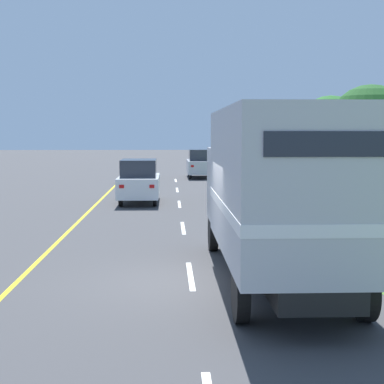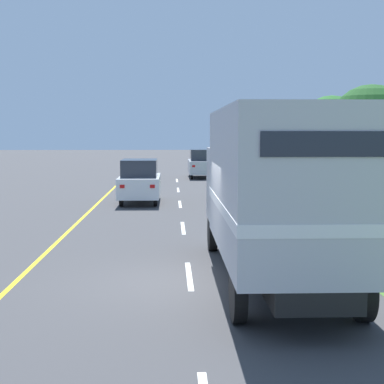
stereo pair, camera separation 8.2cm
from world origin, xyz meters
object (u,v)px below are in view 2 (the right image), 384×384
Objects in this scene: highway_sign at (361,170)px; roadside_tree_near at (370,126)px; horse_trailer_truck at (276,189)px; roadside_tree_mid at (331,129)px; lead_car_silver_ahead at (201,164)px; lead_car_white at (140,181)px.

roadside_tree_near reaches higher than highway_sign.
roadside_tree_near reaches higher than horse_trailer_truck.
horse_trailer_truck is 19.67m from roadside_tree_mid.
lead_car_silver_ahead is at bearing 108.61° from roadside_tree_near.
highway_sign reaches higher than lead_car_silver_ahead.
roadside_tree_mid reaches higher than lead_car_silver_ahead.
lead_car_silver_ahead is at bearing 76.66° from lead_car_white.
lead_car_white is 10.82m from roadside_tree_mid.
horse_trailer_truck is 1.86× the size of lead_car_silver_ahead.
lead_car_silver_ahead is 23.56m from highway_sign.
horse_trailer_truck is at bearing -76.30° from lead_car_white.
lead_car_silver_ahead is 0.86× the size of roadside_tree_mid.
lead_car_white is (-3.57, 14.63, -1.02)m from horse_trailer_truck.
highway_sign is 0.59× the size of roadside_tree_near.
horse_trailer_truck is 7.52m from highway_sign.
highway_sign is (3.86, -23.22, 0.99)m from lead_car_silver_ahead.
roadside_tree_near is at bearing 68.75° from highway_sign.
lead_car_silver_ahead reaches higher than lead_car_white.
lead_car_silver_ahead is at bearing 90.00° from horse_trailer_truck.
roadside_tree_near reaches higher than roadside_tree_mid.
roadside_tree_near is (5.98, 11.90, 1.43)m from horse_trailer_truck.
highway_sign is at bearing -80.55° from lead_car_silver_ahead.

